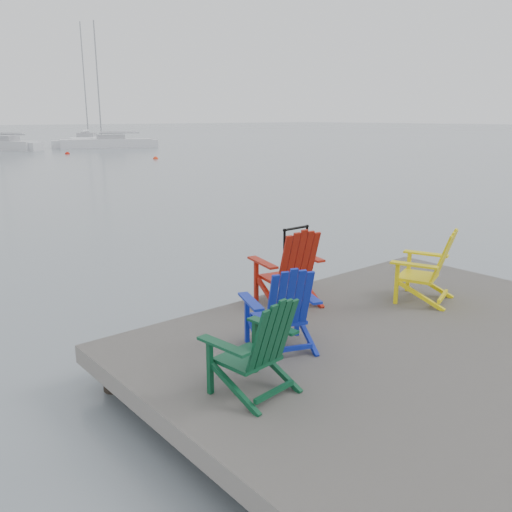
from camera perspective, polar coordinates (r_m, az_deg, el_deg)
ground at (r=6.46m, az=17.96°, el=-13.02°), size 400.00×400.00×0.00m
dock at (r=6.31m, az=18.20°, el=-10.21°), size 6.00×5.00×1.40m
handrail at (r=7.72m, az=4.19°, el=0.48°), size 0.48×0.04×0.90m
chair_green at (r=4.80m, az=0.13°, el=-9.36°), size 0.79×0.74×0.92m
chair_blue at (r=5.68m, az=2.84°, el=-5.41°), size 0.90×0.86×0.94m
chair_red at (r=7.02m, az=3.64°, el=-1.13°), size 0.93×0.88×1.03m
chair_yellow at (r=7.52m, az=17.67°, el=-0.93°), size 0.94×0.90×0.98m
sailboat_near at (r=54.01m, az=-25.07°, el=10.46°), size 5.03×7.02×9.88m
sailboat_mid at (r=62.19m, az=-17.27°, el=11.51°), size 6.95×9.12×12.67m
sailboat_far at (r=54.80m, az=-15.41°, el=11.32°), size 8.67×4.98×11.64m
buoy_c at (r=39.25m, az=-10.52°, el=10.01°), size 0.35×0.35×0.35m
buoy_d at (r=46.01m, az=-19.23°, el=10.08°), size 0.38×0.38×0.38m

